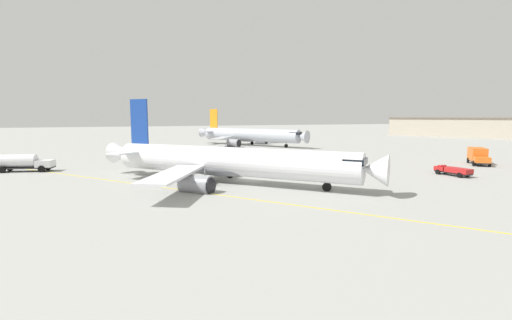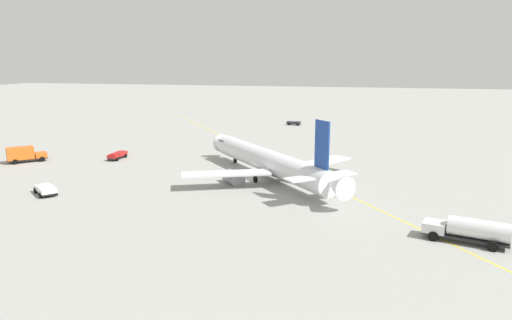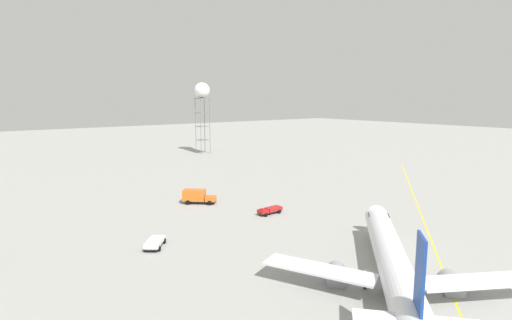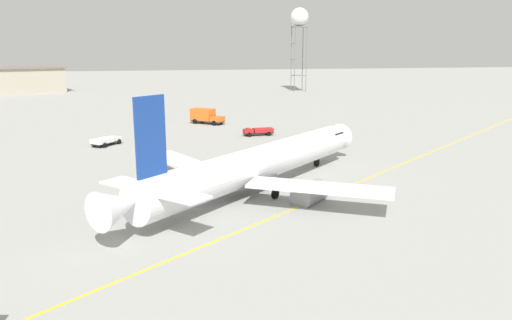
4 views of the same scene
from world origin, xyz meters
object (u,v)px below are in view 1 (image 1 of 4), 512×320
pushback_tug_truck (333,155)px  ops_pickup_truck (453,170)px  airliner_secondary (249,136)px  fuel_tanker_truck (22,162)px  airliner_main (226,163)px  catering_truck_truck (478,156)px

pushback_tug_truck → ops_pickup_truck: 26.35m
airliner_secondary → pushback_tug_truck: bearing=-26.2°
ops_pickup_truck → fuel_tanker_truck: size_ratio=0.60×
airliner_main → fuel_tanker_truck: (-27.82, 22.54, -1.20)m
catering_truck_truck → ops_pickup_truck: bearing=-22.2°
fuel_tanker_truck → catering_truck_truck: bearing=-1.5°
ops_pickup_truck → catering_truck_truck: 17.86m
airliner_main → airliner_secondary: 63.68m
ops_pickup_truck → fuel_tanker_truck: fuel_tanker_truck is taller
airliner_secondary → fuel_tanker_truck: size_ratio=3.97×
airliner_secondary → fuel_tanker_truck: bearing=-88.5°
airliner_secondary → pushback_tug_truck: (3.70, -39.80, -2.33)m
airliner_main → fuel_tanker_truck: airliner_main is taller
airliner_secondary → catering_truck_truck: 62.89m
airliner_secondary → airliner_main: bearing=-56.1°
airliner_secondary → pushback_tug_truck: size_ratio=6.83×
airliner_secondary → catering_truck_truck: airliner_secondary is taller
airliner_main → fuel_tanker_truck: 35.83m
pushback_tug_truck → catering_truck_truck: 27.12m
airliner_secondary → ops_pickup_truck: airliner_secondary is taller
airliner_main → pushback_tug_truck: size_ratio=6.24×
airliner_main → airliner_secondary: size_ratio=0.91×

